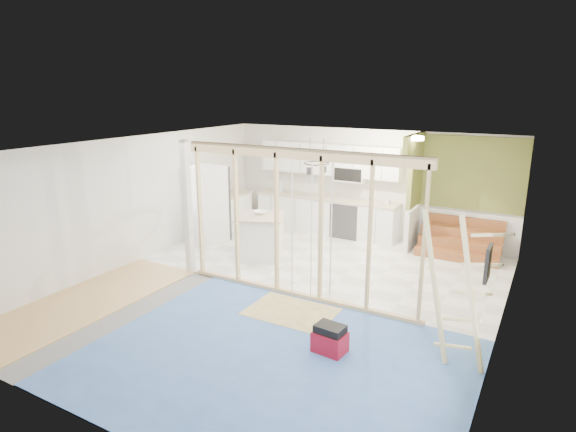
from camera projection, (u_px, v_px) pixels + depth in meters
The scene contains 17 objects.
room at pixel (283, 223), 8.20m from camera, with size 7.01×8.01×2.61m.
floor_overlays at pixel (288, 292), 8.55m from camera, with size 7.00×8.00×0.03m.
stud_frame at pixel (272, 206), 8.24m from camera, with size 4.66×0.14×2.60m.
base_cabinets at pixel (294, 215), 12.01m from camera, with size 4.45×2.24×0.93m.
upper_cabinets at pixel (331, 161), 11.68m from camera, with size 3.60×0.41×0.85m.
green_partition at pixel (449, 211), 10.41m from camera, with size 2.25×1.51×2.60m.
pot_rack at pixel (316, 166), 9.76m from camera, with size 0.52×0.52×0.72m.
sheathing_panel at pixel (481, 315), 4.87m from camera, with size 0.02×4.00×2.60m, color tan.
electrical_panel at pixel (488, 264), 5.31m from camera, with size 0.04×0.30×0.40m, color #39383E.
ceiling_light at pixel (416, 138), 9.75m from camera, with size 0.32×0.32×0.08m, color #FFEABF.
fridge at pixel (206, 205), 11.18m from camera, with size 0.94×0.91×1.80m.
island at pixel (261, 237), 10.18m from camera, with size 1.27×1.27×0.95m.
bowl at pixel (261, 212), 10.17m from camera, with size 0.28×0.28×0.07m, color white.
soap_bottle_a at pixel (281, 186), 12.31m from camera, with size 0.12×0.12×0.32m, color #B3BBC7.
soap_bottle_b at pixel (388, 201), 11.00m from camera, with size 0.08×0.09×0.19m, color silver.
toolbox at pixel (330, 340), 6.57m from camera, with size 0.46×0.37×0.41m.
ladder at pixel (458, 292), 6.05m from camera, with size 1.09×0.12×2.03m.
Camera 1 is at (3.95, -6.84, 3.53)m, focal length 30.00 mm.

